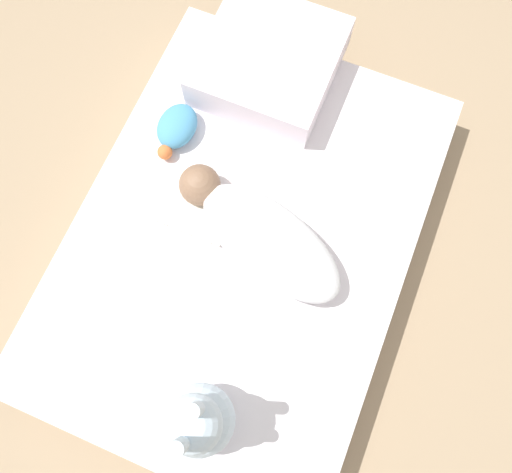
# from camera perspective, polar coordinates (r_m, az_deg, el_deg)

# --- Properties ---
(ground_plane) EXTENTS (12.00, 12.00, 0.00)m
(ground_plane) POSITION_cam_1_polar(r_m,az_deg,el_deg) (1.53, -1.41, -1.52)
(ground_plane) COLOR #9E8466
(bed_mattress) EXTENTS (1.27, 0.90, 0.16)m
(bed_mattress) POSITION_cam_1_polar(r_m,az_deg,el_deg) (1.45, -1.48, -0.71)
(bed_mattress) COLOR white
(bed_mattress) RESTS_ON ground_plane
(burp_cloth) EXTENTS (0.16, 0.21, 0.02)m
(burp_cloth) POSITION_cam_1_polar(r_m,az_deg,el_deg) (1.40, -6.80, 3.42)
(burp_cloth) COLOR white
(burp_cloth) RESTS_ON bed_mattress
(swaddled_baby) EXTENTS (0.33, 0.53, 0.13)m
(swaddled_baby) POSITION_cam_1_polar(r_m,az_deg,el_deg) (1.31, 0.65, 0.16)
(swaddled_baby) COLOR white
(swaddled_baby) RESTS_ON bed_mattress
(pillow) EXTENTS (0.39, 0.38, 0.12)m
(pillow) POSITION_cam_1_polar(r_m,az_deg,el_deg) (1.55, 1.54, 19.29)
(pillow) COLOR white
(pillow) RESTS_ON bed_mattress
(bunny_plush) EXTENTS (0.17, 0.17, 0.35)m
(bunny_plush) POSITION_cam_1_polar(r_m,az_deg,el_deg) (1.20, -6.71, -20.23)
(bunny_plush) COLOR silver
(bunny_plush) RESTS_ON bed_mattress
(turtle_plush) EXTENTS (0.18, 0.11, 0.07)m
(turtle_plush) POSITION_cam_1_polar(r_m,az_deg,el_deg) (1.48, -9.09, 12.16)
(turtle_plush) COLOR #4C99C6
(turtle_plush) RESTS_ON bed_mattress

